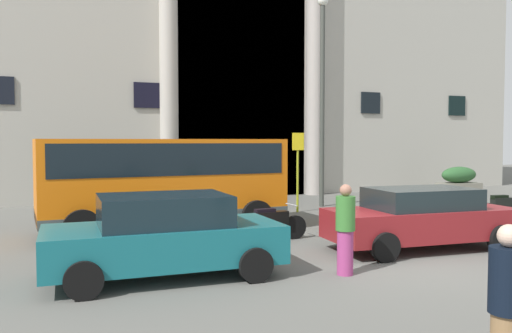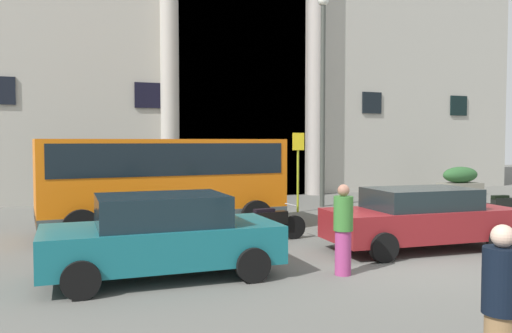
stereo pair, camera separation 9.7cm
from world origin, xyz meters
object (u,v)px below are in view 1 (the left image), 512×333
at_px(hedge_planter_entrance_left, 228,187).
at_px(lamppost_plaza_centre, 322,85).
at_px(orange_minibus, 163,176).
at_px(motorcycle_near_kerb, 270,223).
at_px(hedge_planter_far_west, 459,181).
at_px(bus_stop_sign, 298,163).
at_px(hedge_planter_entrance_right, 70,193).
at_px(motorcycle_far_end, 503,207).
at_px(pedestrian_man_crossing, 507,311).
at_px(pedestrian_man_red_shirt, 345,229).
at_px(parked_coupe_end, 421,218).
at_px(white_taxi_kerbside, 164,235).

distance_m(hedge_planter_entrance_left, lamppost_plaza_centre, 5.27).
distance_m(orange_minibus, motorcycle_near_kerb, 3.34).
bearing_deg(hedge_planter_entrance_left, hedge_planter_far_west, -0.09).
bearing_deg(hedge_planter_entrance_left, bus_stop_sign, -55.45).
xyz_separation_m(hedge_planter_far_west, lamppost_plaza_centre, (-8.11, -1.41, 3.97)).
xyz_separation_m(hedge_planter_entrance_right, lamppost_plaza_centre, (8.93, -1.67, 3.89)).
relative_size(hedge_planter_far_west, lamppost_plaza_centre, 0.25).
distance_m(motorcycle_far_end, pedestrian_man_crossing, 12.19).
bearing_deg(pedestrian_man_red_shirt, lamppost_plaza_centre, -49.95).
bearing_deg(motorcycle_near_kerb, hedge_planter_far_west, 24.88).
relative_size(parked_coupe_end, pedestrian_man_red_shirt, 2.64).
bearing_deg(bus_stop_sign, hedge_planter_far_west, 14.35).
height_order(hedge_planter_far_west, parked_coupe_end, parked_coupe_end).
height_order(orange_minibus, bus_stop_sign, bus_stop_sign).
relative_size(orange_minibus, bus_stop_sign, 2.34).
relative_size(hedge_planter_entrance_right, parked_coupe_end, 0.43).
bearing_deg(motorcycle_near_kerb, bus_stop_sign, 51.91).
height_order(parked_coupe_end, pedestrian_man_red_shirt, pedestrian_man_red_shirt).
distance_m(white_taxi_kerbside, motorcycle_near_kerb, 3.95).
height_order(motorcycle_far_end, lamppost_plaza_centre, lamppost_plaza_centre).
distance_m(bus_stop_sign, hedge_planter_entrance_left, 3.18).
relative_size(parked_coupe_end, lamppost_plaza_centre, 0.56).
xyz_separation_m(hedge_planter_far_west, motorcycle_near_kerb, (-12.73, -6.95, -0.17)).
xyz_separation_m(hedge_planter_entrance_right, motorcycle_near_kerb, (4.31, -7.21, -0.26)).
bearing_deg(hedge_planter_entrance_right, bus_stop_sign, -20.37).
bearing_deg(parked_coupe_end, pedestrian_man_red_shirt, -151.11).
bearing_deg(orange_minibus, parked_coupe_end, -44.26).
bearing_deg(hedge_planter_far_west, pedestrian_man_crossing, -132.70).
bearing_deg(hedge_planter_far_west, orange_minibus, -162.67).
bearing_deg(hedge_planter_entrance_left, parked_coupe_end, -80.77).
distance_m(motorcycle_far_end, pedestrian_man_red_shirt, 8.77).
distance_m(motorcycle_far_end, lamppost_plaza_centre, 7.57).
relative_size(bus_stop_sign, hedge_planter_far_west, 1.39).
bearing_deg(bus_stop_sign, white_taxi_kerbside, -132.35).
xyz_separation_m(orange_minibus, motorcycle_far_end, (10.13, -2.14, -1.08)).
distance_m(pedestrian_man_red_shirt, lamppost_plaza_centre, 10.80).
height_order(motorcycle_near_kerb, lamppost_plaza_centre, lamppost_plaza_centre).
height_order(motorcycle_far_end, pedestrian_man_red_shirt, pedestrian_man_red_shirt).
xyz_separation_m(bus_stop_sign, hedge_planter_far_west, (9.68, 2.48, -1.08)).
bearing_deg(motorcycle_far_end, bus_stop_sign, 145.22).
relative_size(motorcycle_far_end, motorcycle_near_kerb, 0.99).
relative_size(orange_minibus, pedestrian_man_crossing, 3.84).
relative_size(hedge_planter_entrance_right, hedge_planter_far_west, 0.96).
relative_size(motorcycle_near_kerb, pedestrian_man_red_shirt, 1.16).
bearing_deg(bus_stop_sign, parked_coupe_end, -92.00).
relative_size(orange_minibus, white_taxi_kerbside, 1.52).
height_order(white_taxi_kerbside, motorcycle_near_kerb, white_taxi_kerbside).
distance_m(bus_stop_sign, hedge_planter_far_west, 10.05).
xyz_separation_m(pedestrian_man_red_shirt, pedestrian_man_crossing, (-1.06, -4.55, 0.00)).
height_order(pedestrian_man_red_shirt, lamppost_plaza_centre, lamppost_plaza_centre).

